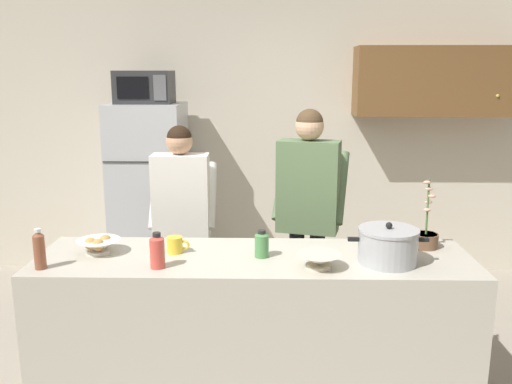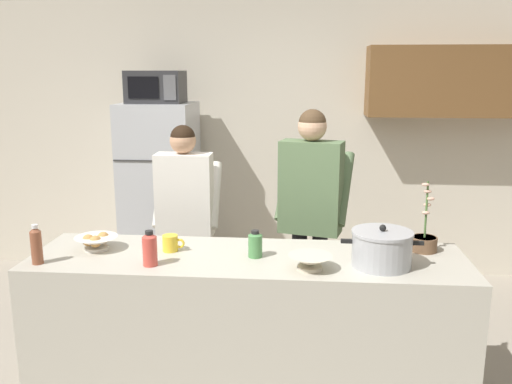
% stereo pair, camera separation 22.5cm
% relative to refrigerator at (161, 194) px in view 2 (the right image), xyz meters
% --- Properties ---
extents(back_wall_unit, '(6.00, 0.48, 2.60)m').
position_rel_refrigerator_xyz_m(back_wall_unit, '(1.22, 0.42, 0.54)').
color(back_wall_unit, beige).
rests_on(back_wall_unit, ground).
extents(kitchen_island, '(2.47, 0.68, 0.92)m').
position_rel_refrigerator_xyz_m(kitchen_island, '(0.99, -1.85, -0.38)').
color(kitchen_island, '#BCB7A8').
rests_on(kitchen_island, ground).
extents(refrigerator, '(0.64, 0.68, 1.67)m').
position_rel_refrigerator_xyz_m(refrigerator, '(0.00, 0.00, 0.00)').
color(refrigerator, '#B7BABF').
rests_on(refrigerator, ground).
extents(microwave, '(0.48, 0.37, 0.28)m').
position_rel_refrigerator_xyz_m(microwave, '(0.00, -0.02, 0.98)').
color(microwave, '#2D2D30').
rests_on(microwave, refrigerator).
extents(person_near_pot, '(0.49, 0.41, 1.58)m').
position_rel_refrigerator_xyz_m(person_near_pot, '(0.45, -1.01, 0.14)').
color(person_near_pot, '#33384C').
rests_on(person_near_pot, ground).
extents(person_by_sink, '(0.59, 0.51, 1.69)m').
position_rel_refrigerator_xyz_m(person_by_sink, '(1.36, -1.02, 0.23)').
color(person_by_sink, black).
rests_on(person_by_sink, ground).
extents(cooking_pot, '(0.44, 0.33, 0.23)m').
position_rel_refrigerator_xyz_m(cooking_pot, '(1.72, -1.94, 0.18)').
color(cooking_pot, '#ADAFB5').
rests_on(cooking_pot, kitchen_island).
extents(coffee_mug, '(0.13, 0.09, 0.10)m').
position_rel_refrigerator_xyz_m(coffee_mug, '(0.54, -1.80, 0.13)').
color(coffee_mug, yellow).
rests_on(coffee_mug, kitchen_island).
extents(bread_bowl, '(0.25, 0.25, 0.10)m').
position_rel_refrigerator_xyz_m(bread_bowl, '(0.10, -1.82, 0.13)').
color(bread_bowl, white).
rests_on(bread_bowl, kitchen_island).
extents(empty_bowl, '(0.24, 0.24, 0.08)m').
position_rel_refrigerator_xyz_m(empty_bowl, '(1.34, -2.03, 0.13)').
color(empty_bowl, beige).
rests_on(empty_bowl, kitchen_island).
extents(bottle_near_edge, '(0.08, 0.08, 0.20)m').
position_rel_refrigerator_xyz_m(bottle_near_edge, '(0.48, -2.04, 0.18)').
color(bottle_near_edge, '#D84C3F').
rests_on(bottle_near_edge, kitchen_island).
extents(bottle_mid_counter, '(0.08, 0.08, 0.16)m').
position_rel_refrigerator_xyz_m(bottle_mid_counter, '(1.04, -1.86, 0.16)').
color(bottle_mid_counter, '#4C8C4C').
rests_on(bottle_mid_counter, kitchen_island).
extents(bottle_far_corner, '(0.06, 0.06, 0.22)m').
position_rel_refrigerator_xyz_m(bottle_far_corner, '(-0.14, -2.07, 0.19)').
color(bottle_far_corner, brown).
rests_on(bottle_far_corner, kitchen_island).
extents(potted_orchid, '(0.15, 0.15, 0.41)m').
position_rel_refrigerator_xyz_m(potted_orchid, '(2.01, -1.67, 0.15)').
color(potted_orchid, brown).
rests_on(potted_orchid, kitchen_island).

